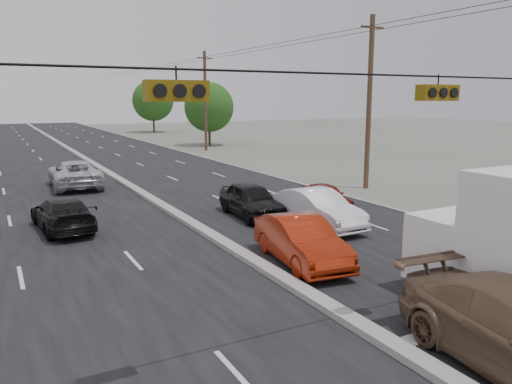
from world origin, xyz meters
TOP-DOWN VIEW (x-y plane):
  - ground at (0.00, 0.00)m, footprint 200.00×200.00m
  - road_surface at (0.00, 30.00)m, footprint 20.00×160.00m
  - center_median at (0.00, 30.00)m, footprint 0.50×160.00m
  - utility_pole_right_b at (12.50, 15.00)m, footprint 1.60×0.30m
  - utility_pole_right_c at (12.50, 40.00)m, footprint 1.60×0.30m
  - traffic_signals at (1.40, 0.00)m, footprint 25.00×0.30m
  - tree_right_mid at (15.00, 45.00)m, footprint 5.60×5.60m
  - tree_right_far at (16.00, 70.00)m, footprint 6.40×6.40m
  - red_sedan at (1.40, 5.16)m, footprint 2.20×4.79m
  - queue_car_a at (3.00, 11.71)m, footprint 2.13×4.64m
  - queue_car_b at (4.55, 8.72)m, footprint 1.84×4.83m
  - queue_car_e at (7.00, 11.49)m, footprint 1.90×3.74m
  - oncoming_near at (-4.90, 13.27)m, footprint 2.28×4.85m
  - oncoming_far at (-2.91, 23.48)m, footprint 2.91×5.97m

SIDE VIEW (x-z plane):
  - ground at x=0.00m, z-range 0.00..0.00m
  - road_surface at x=0.00m, z-range -0.01..0.01m
  - center_median at x=0.00m, z-range 0.00..0.20m
  - queue_car_e at x=7.00m, z-range 0.00..1.22m
  - oncoming_near at x=-4.90m, z-range 0.00..1.37m
  - red_sedan at x=1.40m, z-range 0.00..1.52m
  - queue_car_a at x=3.00m, z-range 0.00..1.54m
  - queue_car_b at x=4.55m, z-range 0.00..1.57m
  - oncoming_far at x=-2.91m, z-range 0.00..1.64m
  - tree_right_mid at x=15.00m, z-range 0.77..7.91m
  - tree_right_far at x=16.00m, z-range 0.88..9.04m
  - utility_pole_right_b at x=12.50m, z-range 0.11..10.11m
  - utility_pole_right_c at x=12.50m, z-range 0.11..10.11m
  - traffic_signals at x=1.40m, z-range 5.22..5.77m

